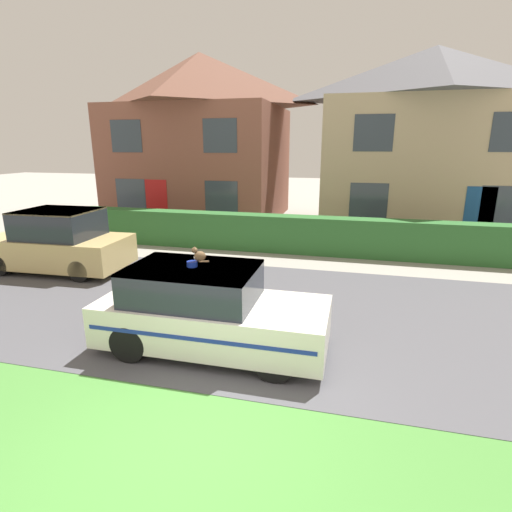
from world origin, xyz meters
TOP-DOWN VIEW (x-y plane):
  - ground_plane at (0.00, 0.00)m, footprint 80.00×80.00m
  - road_strip at (0.00, 4.09)m, footprint 28.00×6.41m
  - lawn_verge at (0.00, -0.37)m, footprint 28.00×2.52m
  - garden_hedge at (-0.47, 9.16)m, footprint 15.28×0.71m
  - police_car at (-0.57, 2.20)m, footprint 4.00×1.68m
  - cat at (-0.71, 2.24)m, footprint 0.31×0.20m
  - neighbour_car_near at (-6.38, 5.55)m, footprint 4.06×1.97m
  - house_left at (-5.56, 14.94)m, footprint 7.84×6.94m
  - house_right at (4.58, 14.51)m, footprint 8.67×5.63m
  - wheelie_bin at (-3.82, 9.44)m, footprint 0.73×0.76m

SIDE VIEW (x-z plane):
  - ground_plane at x=0.00m, z-range 0.00..0.00m
  - lawn_verge at x=0.00m, z-range 0.00..0.01m
  - road_strip at x=0.00m, z-range 0.00..0.01m
  - wheelie_bin at x=-3.82m, z-range 0.00..1.06m
  - garden_hedge at x=-0.47m, z-range 0.00..1.24m
  - police_car at x=-0.57m, z-range -0.06..1.55m
  - neighbour_car_near at x=-6.38m, z-range -0.05..1.70m
  - cat at x=-0.71m, z-range 1.59..1.85m
  - house_right at x=4.58m, z-range 0.07..7.34m
  - house_left at x=-5.56m, z-range 0.08..7.68m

